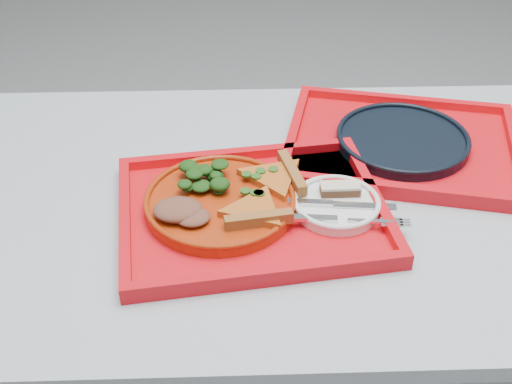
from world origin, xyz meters
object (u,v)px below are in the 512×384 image
(dinner_plate, at_px, (220,204))
(dessert_bar, at_px, (340,189))
(tray_far, at_px, (401,147))
(tray_main, at_px, (252,213))
(navy_plate, at_px, (402,141))

(dinner_plate, height_order, dessert_bar, dessert_bar)
(tray_far, bearing_deg, dessert_bar, -117.33)
(tray_main, xyz_separation_m, dinner_plate, (-0.06, 0.01, 0.02))
(tray_main, distance_m, dinner_plate, 0.06)
(tray_main, bearing_deg, dinner_plate, 161.96)
(tray_far, bearing_deg, tray_main, -133.38)
(tray_main, height_order, tray_far, same)
(tray_far, distance_m, dessert_bar, 0.23)
(tray_main, height_order, navy_plate, navy_plate)
(tray_far, bearing_deg, navy_plate, 0.00)
(tray_far, xyz_separation_m, dessert_bar, (-0.15, -0.18, 0.03))
(dinner_plate, bearing_deg, dessert_bar, 4.33)
(tray_main, relative_size, navy_plate, 1.73)
(tray_main, relative_size, tray_far, 1.00)
(tray_main, distance_m, dessert_bar, 0.16)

